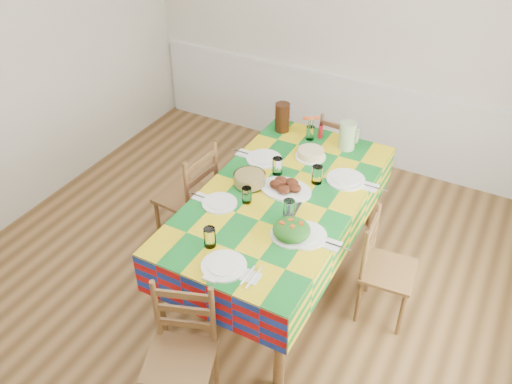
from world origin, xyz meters
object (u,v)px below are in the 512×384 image
Objects in this scene: tea_pitcher at (282,117)px; green_pitcher at (347,136)px; chair_far at (340,154)px; chair_left at (190,197)px; dining_table at (281,204)px; chair_near at (182,354)px; meat_platter at (285,187)px; chair_right at (383,269)px.

green_pitcher is at bearing -1.02° from tea_pitcher.
chair_far is 0.87× the size of chair_left.
tea_pitcher is at bearing 178.98° from green_pitcher.
dining_table is 1.38m from chair_near.
tea_pitcher is at bearing 158.82° from chair_left.
meat_platter is at bearing -62.33° from tea_pitcher.
green_pitcher is 0.62m from tea_pitcher.
chair_far is at bearing 153.20° from chair_left.
meat_platter is at bearing 69.41° from chair_near.
dining_table is 0.91m from chair_right.
chair_near is 1.59m from chair_left.
meat_platter is 0.93m from tea_pitcher.
chair_left is at bearing 62.60° from chair_far.
green_pitcher is 0.75m from chair_far.
tea_pitcher is at bearing 117.67° from meat_platter.
tea_pitcher reaches higher than green_pitcher.
chair_near is at bearing 37.15° from chair_left.
tea_pitcher is 1.09m from chair_left.
chair_far is at bearing 27.46° from chair_right.
green_pitcher is 2.28m from chair_near.
chair_left is (-0.86, -0.06, -0.37)m from meat_platter.
meat_platter reaches higher than chair_far.
chair_left is at bearing -179.71° from dining_table.
tea_pitcher reaches higher than dining_table.
tea_pitcher is 0.26× the size of chair_left.
green_pitcher is 0.26× the size of chair_near.
tea_pitcher is at bearing 80.59° from chair_near.
chair_far is 0.99× the size of chair_right.
chair_near is 1.61m from chair_right.
green_pitcher reaches higher than chair_right.
chair_left is (-0.85, -1.36, 0.06)m from chair_far.
dining_table is 1.00m from tea_pitcher.
green_pitcher is 1.44m from chair_left.
tea_pitcher reaches higher than chair_right.
dining_table is at bearing 84.79° from chair_right.
chair_near is at bearing -95.53° from green_pitcher.
dining_table is 8.75× the size of green_pitcher.
green_pitcher reaches higher than chair_near.
chair_near reaches higher than chair_right.
chair_right is (0.86, -0.00, -0.30)m from dining_table.
meat_platter reaches higher than dining_table.
chair_right is at bearing -0.24° from dining_table.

